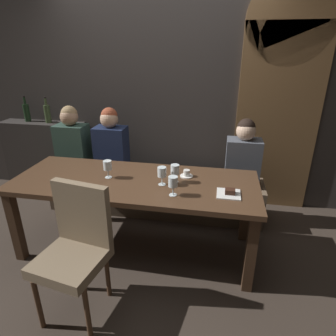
% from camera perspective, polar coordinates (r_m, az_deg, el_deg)
% --- Properties ---
extents(ground, '(9.00, 9.00, 0.00)m').
position_cam_1_polar(ground, '(3.00, -5.98, -15.26)').
color(ground, '#382D26').
extents(back_wall_tiled, '(6.00, 0.12, 3.00)m').
position_cam_1_polar(back_wall_tiled, '(3.57, -1.29, 17.24)').
color(back_wall_tiled, '#383330').
rests_on(back_wall_tiled, ground).
extents(arched_door, '(0.90, 0.05, 2.55)m').
position_cam_1_polar(arched_door, '(3.49, 21.35, 13.40)').
color(arched_door, brown).
rests_on(arched_door, ground).
extents(back_counter, '(1.10, 0.28, 0.95)m').
position_cam_1_polar(back_counter, '(4.23, -22.72, 2.09)').
color(back_counter, '#2F2B29').
rests_on(back_counter, ground).
extents(dining_table, '(2.20, 0.84, 0.74)m').
position_cam_1_polar(dining_table, '(2.65, -6.55, -4.09)').
color(dining_table, '#412B1C').
rests_on(dining_table, ground).
extents(banquette_bench, '(2.50, 0.44, 0.45)m').
position_cam_1_polar(banquette_bench, '(3.45, -2.88, -5.22)').
color(banquette_bench, '#4A3C2E').
rests_on(banquette_bench, ground).
extents(chair_near_side, '(0.51, 0.51, 0.98)m').
position_cam_1_polar(chair_near_side, '(2.22, -17.73, -13.94)').
color(chair_near_side, '#4C3321').
rests_on(chair_near_side, ground).
extents(diner_redhead, '(0.36, 0.24, 0.79)m').
position_cam_1_polar(diner_redhead, '(3.58, -18.38, 5.02)').
color(diner_redhead, '#2D473D').
rests_on(diner_redhead, banquette_bench).
extents(diner_bearded, '(0.36, 0.24, 0.78)m').
position_cam_1_polar(diner_bearded, '(3.38, -11.19, 4.73)').
color(diner_bearded, '#192342').
rests_on(diner_bearded, banquette_bench).
extents(diner_far_end, '(0.36, 0.24, 0.73)m').
position_cam_1_polar(diner_far_end, '(3.15, 14.69, 2.55)').
color(diner_far_end, '#4C515B').
rests_on(diner_far_end, banquette_bench).
extents(wine_bottle_dark_red, '(0.08, 0.08, 0.33)m').
position_cam_1_polar(wine_bottle_dark_red, '(4.21, -26.16, 9.91)').
color(wine_bottle_dark_red, black).
rests_on(wine_bottle_dark_red, back_counter).
extents(wine_bottle_pale_label, '(0.08, 0.08, 0.33)m').
position_cam_1_polar(wine_bottle_pale_label, '(4.02, -22.74, 9.95)').
color(wine_bottle_pale_label, '#384728').
rests_on(wine_bottle_pale_label, back_counter).
extents(wine_glass_end_left, '(0.08, 0.08, 0.16)m').
position_cam_1_polar(wine_glass_end_left, '(2.51, 1.39, -0.38)').
color(wine_glass_end_left, silver).
rests_on(wine_glass_end_left, dining_table).
extents(wine_glass_center_front, '(0.08, 0.08, 0.16)m').
position_cam_1_polar(wine_glass_center_front, '(2.29, 1.00, -2.80)').
color(wine_glass_center_front, silver).
rests_on(wine_glass_center_front, dining_table).
extents(wine_glass_far_left, '(0.08, 0.08, 0.16)m').
position_cam_1_polar(wine_glass_far_left, '(2.66, -11.87, 0.44)').
color(wine_glass_far_left, silver).
rests_on(wine_glass_far_left, dining_table).
extents(wine_glass_end_right, '(0.08, 0.08, 0.16)m').
position_cam_1_polar(wine_glass_end_right, '(2.46, -1.22, -0.86)').
color(wine_glass_end_right, silver).
rests_on(wine_glass_end_right, dining_table).
extents(espresso_cup, '(0.12, 0.12, 0.06)m').
position_cam_1_polar(espresso_cup, '(2.66, 3.69, -1.15)').
color(espresso_cup, white).
rests_on(espresso_cup, dining_table).
extents(dessert_plate, '(0.19, 0.19, 0.05)m').
position_cam_1_polar(dessert_plate, '(2.39, 11.99, -4.87)').
color(dessert_plate, white).
rests_on(dessert_plate, dining_table).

